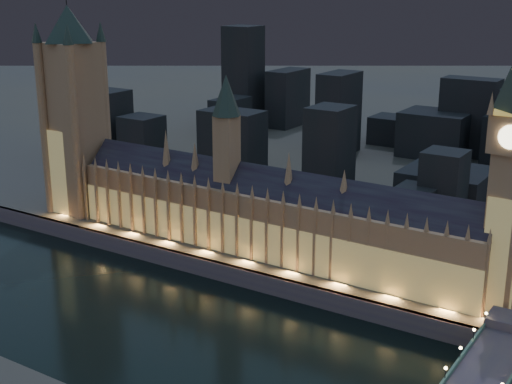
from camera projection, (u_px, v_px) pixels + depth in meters
The scene contains 6 objects.
ground_plane at pixel (168, 319), 274.39m from camera, with size 2000.00×2000.00×0.00m, color black.
north_bank at pixel (510, 109), 691.90m from camera, with size 2000.00×960.00×8.00m, color #3E3F40.
embankment_wall at pixel (229, 274), 306.24m from camera, with size 2000.00×2.50×8.00m, color #4B4055.
palace_of_westminster at pixel (263, 213), 314.38m from camera, with size 202.00×23.46×78.00m.
victoria_tower at pixel (74, 101), 362.23m from camera, with size 31.68×31.68×117.38m.
city_backdrop at pixel (459, 135), 447.85m from camera, with size 479.51×215.63×81.03m.
Camera 1 is at (163.22, -190.67, 125.85)m, focal length 50.00 mm.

